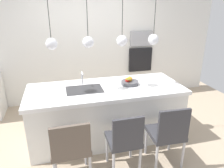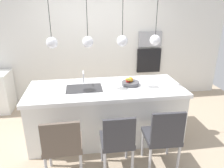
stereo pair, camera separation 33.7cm
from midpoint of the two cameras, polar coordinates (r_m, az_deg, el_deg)
The scene contains 15 objects.
floor at distance 3.79m, azimuth 1.08°, elevation -13.48°, with size 6.60×6.60×0.00m, color tan.
back_wall at distance 4.84m, azimuth -2.15°, elevation 10.80°, with size 6.00×0.10×2.60m, color silver.
kitchen_island at distance 3.56m, azimuth 1.13°, elevation -7.54°, with size 2.46×0.99×0.88m.
sink_basin at distance 3.34m, azimuth -4.62°, elevation -1.32°, with size 0.56×0.40×0.02m, color #2D2D30.
faucet at distance 3.49m, azimuth -4.96°, elevation 2.22°, with size 0.02×0.17×0.22m.
fruit_bowl at distance 3.48m, azimuth 7.70°, elevation 0.34°, with size 0.28×0.28×0.16m.
microwave at distance 5.04m, azimuth 12.08°, elevation 11.72°, with size 0.54×0.08×0.34m, color #9E9EA3.
oven at distance 5.14m, azimuth 11.67°, elevation 6.21°, with size 0.56×0.08×0.56m, color black.
chair_near at distance 2.73m, azimuth -9.58°, elevation -15.73°, with size 0.48×0.44×0.88m.
chair_middle at distance 2.80m, azimuth 5.02°, elevation -14.82°, with size 0.41×0.42×0.88m.
chair_far at distance 2.97m, azimuth 16.81°, elevation -13.17°, with size 0.46×0.46×0.91m.
pendant_light_left at distance 3.14m, azimuth -12.86°, elevation 10.78°, with size 0.17×0.17×0.77m.
pendant_light_center_left at distance 3.15m, azimuth -3.39°, elevation 11.26°, with size 0.17×0.17×0.77m.
pendant_light_center_right at distance 3.23m, azimuth 5.83°, elevation 11.44°, with size 0.17×0.17×0.77m.
pendant_light_right at distance 3.39m, azimuth 14.37°, elevation 11.35°, with size 0.17×0.17×0.77m.
Camera 2 is at (-0.38, -3.13, 2.12)m, focal length 34.07 mm.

